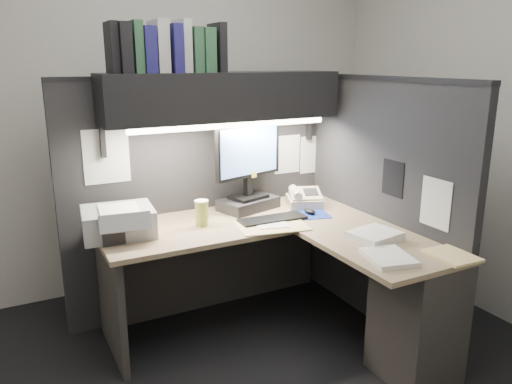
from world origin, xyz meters
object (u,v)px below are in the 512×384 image
at_px(printer, 118,222).
at_px(keyboard, 272,219).
at_px(desk, 324,285).
at_px(monitor, 248,176).
at_px(telephone, 304,199).
at_px(overhead_shelf, 223,96).
at_px(notebook_stack, 123,231).
at_px(coffee_cup, 202,214).

bearing_deg(printer, keyboard, -5.37).
bearing_deg(desk, monitor, 100.11).
bearing_deg(printer, monitor, 13.35).
relative_size(desk, keyboard, 3.87).
bearing_deg(telephone, overhead_shelf, -170.14).
bearing_deg(overhead_shelf, notebook_stack, -165.23).
xyz_separation_m(desk, monitor, (-0.13, 0.73, 0.52)).
bearing_deg(notebook_stack, printer, 102.18).
relative_size(desk, printer, 4.24).
distance_m(keyboard, printer, 0.95).
relative_size(overhead_shelf, notebook_stack, 5.73).
bearing_deg(keyboard, desk, -73.13).
relative_size(overhead_shelf, printer, 3.87).
xyz_separation_m(coffee_cup, notebook_stack, (-0.48, 0.01, -0.04)).
bearing_deg(notebook_stack, overhead_shelf, 14.77).
xyz_separation_m(keyboard, telephone, (0.37, 0.20, 0.04)).
relative_size(monitor, telephone, 2.42).
bearing_deg(printer, overhead_shelf, 16.44).
bearing_deg(keyboard, printer, 170.52).
xyz_separation_m(overhead_shelf, keyboard, (0.19, -0.32, -0.76)).
height_order(desk, monitor, monitor).
bearing_deg(desk, keyboard, 104.72).
distance_m(telephone, coffee_cup, 0.81).
bearing_deg(monitor, telephone, -30.22).
distance_m(overhead_shelf, keyboard, 0.85).
height_order(keyboard, telephone, telephone).
relative_size(keyboard, printer, 1.10).
xyz_separation_m(monitor, coffee_cup, (-0.41, -0.18, -0.16)).
relative_size(overhead_shelf, coffee_cup, 10.19).
bearing_deg(telephone, monitor, -172.43).
relative_size(desk, coffee_cup, 11.18).
relative_size(desk, overhead_shelf, 1.10).
height_order(desk, printer, printer).
distance_m(overhead_shelf, printer, 1.02).
xyz_separation_m(overhead_shelf, monitor, (0.17, -0.02, -0.54)).
distance_m(coffee_cup, printer, 0.50).
bearing_deg(monitor, overhead_shelf, 157.51).
xyz_separation_m(monitor, printer, (-0.91, -0.11, -0.15)).
height_order(overhead_shelf, notebook_stack, overhead_shelf).
distance_m(keyboard, coffee_cup, 0.45).
xyz_separation_m(desk, telephone, (0.26, 0.63, 0.33)).
xyz_separation_m(keyboard, printer, (-0.93, 0.19, 0.07)).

